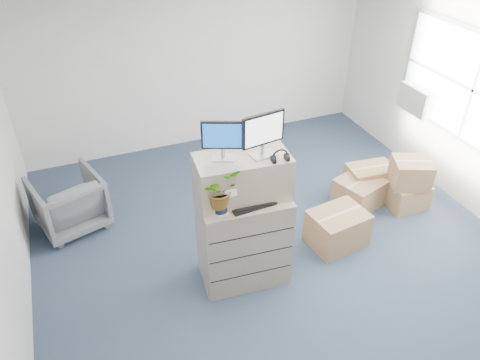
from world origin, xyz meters
name	(u,v)px	position (x,y,z in m)	size (l,w,h in m)	color
ground	(285,266)	(0.00, 0.00, 0.00)	(7.00, 7.00, 0.00)	#243242
wall_back	(197,66)	(0.00, 3.51, 1.40)	(6.00, 0.02, 2.80)	silver
window	(475,90)	(2.96, 0.50, 1.70)	(0.07, 2.72, 1.52)	gray
ac_unit	(417,99)	(2.87, 1.40, 1.20)	(0.24, 0.60, 0.40)	beige
filing_cabinet_lower	(244,239)	(-0.55, 0.05, 0.59)	(1.00, 0.61, 1.17)	gray
filing_cabinet_upper	(242,177)	(-0.55, 0.11, 1.42)	(1.00, 0.50, 0.50)	gray
monitor_left	(223,138)	(-0.75, 0.15, 1.92)	(0.41, 0.24, 0.43)	#99999E
monitor_right	(263,133)	(-0.34, 0.06, 1.95)	(0.49, 0.22, 0.48)	#99999E
headphones	(280,157)	(-0.22, -0.11, 1.72)	(0.18, 0.18, 0.02)	black
keyboard	(252,204)	(-0.51, -0.09, 1.19)	(0.50, 0.21, 0.03)	black
mouse	(276,195)	(-0.21, -0.04, 1.19)	(0.11, 0.07, 0.04)	silver
water_bottle	(251,182)	(-0.44, 0.13, 1.31)	(0.08, 0.08, 0.28)	gray
phone_dock	(238,196)	(-0.62, 0.06, 1.22)	(0.07, 0.06, 0.15)	silver
external_drive	(265,184)	(-0.24, 0.18, 1.20)	(0.21, 0.16, 0.06)	black
tissue_box	(272,178)	(-0.17, 0.15, 1.29)	(0.29, 0.14, 0.11)	#3989C3
potted_plant	(220,192)	(-0.87, -0.07, 1.42)	(0.50, 0.53, 0.43)	#AFC59F
office_chair	(68,200)	(-2.40, 1.82, 0.43)	(0.85, 0.79, 0.87)	#5B5C60
cardboard_boxes	(370,197)	(1.59, 0.54, 0.28)	(2.05, 1.36, 0.79)	olive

